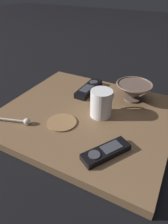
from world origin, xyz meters
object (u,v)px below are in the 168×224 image
at_px(cereal_bowl, 134,91).
at_px(drink_coaster, 62,122).
at_px(tv_remote_far, 89,89).
at_px(teaspoon, 22,121).
at_px(coffee_mug, 102,103).
at_px(tv_remote_near, 106,152).

xyz_separation_m(cereal_bowl, drink_coaster, (-0.28, 0.18, -0.04)).
distance_m(tv_remote_far, drink_coaster, 0.26).
xyz_separation_m(teaspoon, drink_coaster, (0.07, -0.12, -0.01)).
relative_size(coffee_mug, tv_remote_far, 0.65).
distance_m(coffee_mug, tv_remote_near, 0.21).
height_order(tv_remote_near, tv_remote_far, tv_remote_far).
distance_m(teaspoon, tv_remote_far, 0.34).
relative_size(teaspoon, drink_coaster, 1.40).
relative_size(tv_remote_far, drink_coaster, 1.68).
distance_m(teaspoon, tv_remote_near, 0.32).
relative_size(teaspoon, tv_remote_near, 0.96).
height_order(coffee_mug, tv_remote_far, coffee_mug).
xyz_separation_m(cereal_bowl, tv_remote_far, (-0.02, 0.20, -0.03)).
relative_size(cereal_bowl, tv_remote_near, 0.97).
bearing_deg(cereal_bowl, teaspoon, 139.32).
height_order(teaspoon, tv_remote_near, teaspoon).
xyz_separation_m(cereal_bowl, coffee_mug, (-0.17, 0.07, 0.01)).
bearing_deg(tv_remote_far, cereal_bowl, -84.45).
height_order(tv_remote_near, drink_coaster, tv_remote_near).
xyz_separation_m(tv_remote_near, tv_remote_far, (0.33, 0.22, 0.00)).
distance_m(teaspoon, drink_coaster, 0.14).
relative_size(cereal_bowl, teaspoon, 1.02).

